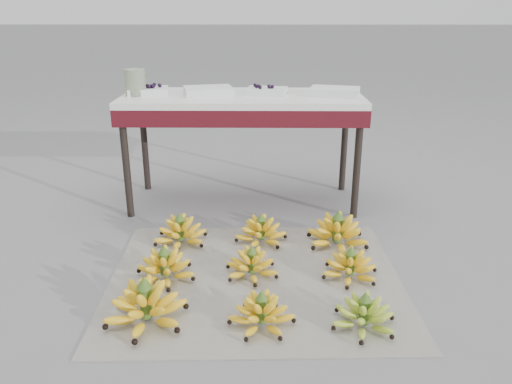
{
  "coord_description": "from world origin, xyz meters",
  "views": [
    {
      "loc": [
        0.09,
        -1.95,
        1.12
      ],
      "look_at": [
        0.07,
        0.24,
        0.3
      ],
      "focal_mm": 35.0,
      "sensor_mm": 36.0,
      "label": 1
    }
  ],
  "objects_px": {
    "bunch_mid_left": "(165,267)",
    "tray_right": "(266,91)",
    "newspaper_mat": "(255,279)",
    "bunch_mid_center": "(252,265)",
    "bunch_front_center": "(262,314)",
    "bunch_back_center": "(261,232)",
    "tray_left": "(208,91)",
    "bunch_back_left": "(181,232)",
    "tray_far_right": "(334,92)",
    "vendor_table": "(242,108)",
    "glass_jar": "(135,82)",
    "tray_far_left": "(149,90)",
    "bunch_front_left": "(146,306)",
    "bunch_back_right": "(337,233)",
    "bunch_front_right": "(364,315)",
    "bunch_mid_right": "(350,267)"
  },
  "relations": [
    {
      "from": "bunch_back_left",
      "to": "bunch_back_center",
      "type": "relative_size",
      "value": 0.92
    },
    {
      "from": "newspaper_mat",
      "to": "tray_far_right",
      "type": "xyz_separation_m",
      "value": [
        0.43,
        0.9,
        0.66
      ]
    },
    {
      "from": "newspaper_mat",
      "to": "tray_right",
      "type": "xyz_separation_m",
      "value": [
        0.05,
        0.94,
        0.66
      ]
    },
    {
      "from": "tray_right",
      "to": "glass_jar",
      "type": "bearing_deg",
      "value": -176.18
    },
    {
      "from": "bunch_front_left",
      "to": "tray_far_right",
      "type": "xyz_separation_m",
      "value": [
        0.83,
        1.22,
        0.6
      ]
    },
    {
      "from": "bunch_front_left",
      "to": "tray_left",
      "type": "distance_m",
      "value": 1.38
    },
    {
      "from": "bunch_front_center",
      "to": "bunch_mid_right",
      "type": "distance_m",
      "value": 0.52
    },
    {
      "from": "vendor_table",
      "to": "bunch_back_center",
      "type": "bearing_deg",
      "value": -78.95
    },
    {
      "from": "bunch_front_right",
      "to": "newspaper_mat",
      "type": "bearing_deg",
      "value": 153.07
    },
    {
      "from": "bunch_back_left",
      "to": "tray_far_right",
      "type": "xyz_separation_m",
      "value": [
        0.8,
        0.56,
        0.61
      ]
    },
    {
      "from": "bunch_mid_left",
      "to": "tray_right",
      "type": "distance_m",
      "value": 1.21
    },
    {
      "from": "bunch_mid_right",
      "to": "glass_jar",
      "type": "bearing_deg",
      "value": 139.64
    },
    {
      "from": "newspaper_mat",
      "to": "bunch_front_center",
      "type": "xyz_separation_m",
      "value": [
        0.03,
        -0.34,
        0.05
      ]
    },
    {
      "from": "bunch_back_right",
      "to": "tray_right",
      "type": "height_order",
      "value": "tray_right"
    },
    {
      "from": "newspaper_mat",
      "to": "bunch_front_center",
      "type": "bearing_deg",
      "value": -85.41
    },
    {
      "from": "bunch_back_center",
      "to": "tray_right",
      "type": "relative_size",
      "value": 1.19
    },
    {
      "from": "bunch_front_right",
      "to": "bunch_mid_right",
      "type": "bearing_deg",
      "value": 102.16
    },
    {
      "from": "bunch_back_left",
      "to": "tray_right",
      "type": "distance_m",
      "value": 0.95
    },
    {
      "from": "newspaper_mat",
      "to": "bunch_back_center",
      "type": "bearing_deg",
      "value": 86.28
    },
    {
      "from": "bunch_front_right",
      "to": "glass_jar",
      "type": "relative_size",
      "value": 2.03
    },
    {
      "from": "bunch_mid_left",
      "to": "bunch_back_center",
      "type": "distance_m",
      "value": 0.55
    },
    {
      "from": "tray_far_right",
      "to": "tray_far_left",
      "type": "bearing_deg",
      "value": 178.08
    },
    {
      "from": "newspaper_mat",
      "to": "bunch_mid_center",
      "type": "relative_size",
      "value": 4.01
    },
    {
      "from": "glass_jar",
      "to": "bunch_mid_left",
      "type": "bearing_deg",
      "value": -72.23
    },
    {
      "from": "tray_far_right",
      "to": "glass_jar",
      "type": "height_order",
      "value": "glass_jar"
    },
    {
      "from": "bunch_mid_center",
      "to": "tray_far_left",
      "type": "distance_m",
      "value": 1.25
    },
    {
      "from": "bunch_front_center",
      "to": "bunch_mid_left",
      "type": "height_order",
      "value": "bunch_mid_left"
    },
    {
      "from": "tray_far_left",
      "to": "glass_jar",
      "type": "distance_m",
      "value": 0.09
    },
    {
      "from": "bunch_back_right",
      "to": "tray_far_right",
      "type": "xyz_separation_m",
      "value": [
        0.03,
        0.57,
        0.6
      ]
    },
    {
      "from": "bunch_front_center",
      "to": "bunch_back_left",
      "type": "relative_size",
      "value": 0.9
    },
    {
      "from": "bunch_mid_center",
      "to": "bunch_mid_left",
      "type": "bearing_deg",
      "value": -150.8
    },
    {
      "from": "bunch_mid_left",
      "to": "tray_far_left",
      "type": "xyz_separation_m",
      "value": [
        -0.23,
        0.94,
        0.61
      ]
    },
    {
      "from": "bunch_mid_left",
      "to": "vendor_table",
      "type": "xyz_separation_m",
      "value": [
        0.3,
        0.92,
        0.51
      ]
    },
    {
      "from": "tray_left",
      "to": "tray_far_right",
      "type": "relative_size",
      "value": 0.99
    },
    {
      "from": "vendor_table",
      "to": "bunch_mid_right",
      "type": "bearing_deg",
      "value": -61.16
    },
    {
      "from": "glass_jar",
      "to": "tray_far_left",
      "type": "bearing_deg",
      "value": 35.35
    },
    {
      "from": "bunch_mid_center",
      "to": "tray_right",
      "type": "height_order",
      "value": "tray_right"
    },
    {
      "from": "tray_left",
      "to": "glass_jar",
      "type": "relative_size",
      "value": 2.1
    },
    {
      "from": "newspaper_mat",
      "to": "bunch_mid_right",
      "type": "distance_m",
      "value": 0.41
    },
    {
      "from": "bunch_mid_center",
      "to": "tray_left",
      "type": "xyz_separation_m",
      "value": [
        -0.26,
        0.9,
        0.61
      ]
    },
    {
      "from": "vendor_table",
      "to": "tray_right",
      "type": "relative_size",
      "value": 5.46
    },
    {
      "from": "bunch_back_center",
      "to": "tray_left",
      "type": "distance_m",
      "value": 0.88
    },
    {
      "from": "bunch_front_center",
      "to": "bunch_front_left",
      "type": "bearing_deg",
      "value": 177.3
    },
    {
      "from": "bunch_front_center",
      "to": "tray_far_right",
      "type": "relative_size",
      "value": 0.8
    },
    {
      "from": "bunch_front_left",
      "to": "bunch_mid_right",
      "type": "height_order",
      "value": "bunch_front_left"
    },
    {
      "from": "newspaper_mat",
      "to": "bunch_front_center",
      "type": "relative_size",
      "value": 5.14
    },
    {
      "from": "bunch_back_left",
      "to": "bunch_back_right",
      "type": "height_order",
      "value": "bunch_back_right"
    },
    {
      "from": "bunch_mid_center",
      "to": "glass_jar",
      "type": "bearing_deg",
      "value": 151.41
    },
    {
      "from": "tray_left",
      "to": "tray_far_left",
      "type": "bearing_deg",
      "value": 178.0
    },
    {
      "from": "bunch_front_center",
      "to": "tray_far_left",
      "type": "relative_size",
      "value": 0.97
    }
  ]
}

